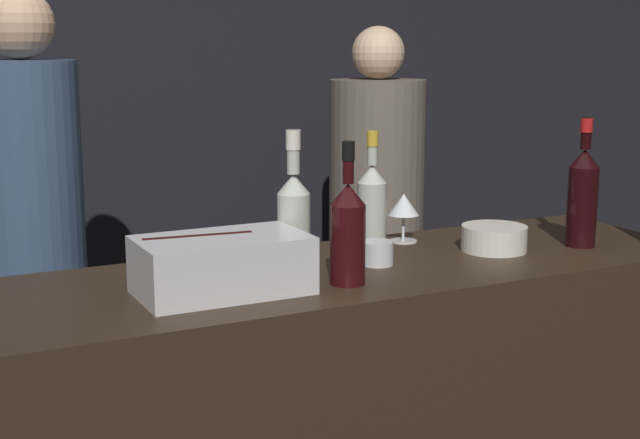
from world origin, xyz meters
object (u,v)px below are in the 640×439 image
(ice_bin_with_bottles, at_px, (221,263))
(wine_glass, at_px, (404,206))
(rose_wine_bottle, at_px, (372,204))
(red_wine_bottle_black_foil, at_px, (348,230))
(candle_votive, at_px, (377,253))
(white_wine_bottle, at_px, (294,216))
(person_in_hoodie, at_px, (376,210))
(bowl_white, at_px, (494,237))
(red_wine_bottle_tall, at_px, (583,194))
(person_blond_tee, at_px, (32,243))

(ice_bin_with_bottles, xyz_separation_m, wine_glass, (0.63, 0.26, 0.03))
(rose_wine_bottle, relative_size, red_wine_bottle_black_foil, 0.97)
(candle_votive, relative_size, white_wine_bottle, 0.24)
(wine_glass, distance_m, white_wine_bottle, 0.45)
(person_in_hoodie, bearing_deg, bowl_white, -20.72)
(white_wine_bottle, bearing_deg, candle_votive, -8.13)
(red_wine_bottle_black_foil, distance_m, white_wine_bottle, 0.17)
(red_wine_bottle_tall, distance_m, white_wine_bottle, 0.82)
(person_blond_tee, bearing_deg, wine_glass, -172.60)
(bowl_white, xyz_separation_m, wine_glass, (-0.16, 0.20, 0.06))
(wine_glass, relative_size, white_wine_bottle, 0.39)
(red_wine_bottle_black_foil, bearing_deg, bowl_white, 13.16)
(candle_votive, height_order, rose_wine_bottle, rose_wine_bottle)
(white_wine_bottle, height_order, person_in_hoodie, person_in_hoodie)
(bowl_white, bearing_deg, white_wine_bottle, 176.24)
(rose_wine_bottle, bearing_deg, wine_glass, 19.97)
(candle_votive, xyz_separation_m, red_wine_bottle_tall, (0.60, -0.07, 0.11))
(red_wine_bottle_tall, xyz_separation_m, person_in_hoodie, (0.13, 1.31, -0.27))
(ice_bin_with_bottles, height_order, bowl_white, ice_bin_with_bottles)
(wine_glass, distance_m, candle_votive, 0.29)
(candle_votive, height_order, white_wine_bottle, white_wine_bottle)
(person_in_hoodie, bearing_deg, white_wine_bottle, -41.93)
(ice_bin_with_bottles, bearing_deg, wine_glass, 22.56)
(rose_wine_bottle, distance_m, person_blond_tee, 1.09)
(ice_bin_with_bottles, bearing_deg, rose_wine_bottle, 23.20)
(person_in_hoodie, height_order, person_blond_tee, person_blond_tee)
(red_wine_bottle_tall, bearing_deg, person_blond_tee, 142.68)
(person_in_hoodie, bearing_deg, ice_bin_with_bottles, -45.67)
(rose_wine_bottle, xyz_separation_m, white_wine_bottle, (-0.28, -0.12, 0.01))
(ice_bin_with_bottles, height_order, rose_wine_bottle, rose_wine_bottle)
(ice_bin_with_bottles, relative_size, bowl_white, 2.13)
(bowl_white, relative_size, red_wine_bottle_tall, 0.50)
(bowl_white, height_order, red_wine_bottle_black_foil, red_wine_bottle_black_foil)
(rose_wine_bottle, height_order, red_wine_bottle_black_foil, red_wine_bottle_black_foil)
(ice_bin_with_bottles, distance_m, candle_votive, 0.44)
(candle_votive, xyz_separation_m, rose_wine_bottle, (0.07, 0.15, 0.09))
(rose_wine_bottle, bearing_deg, person_in_hoodie, 58.92)
(bowl_white, xyz_separation_m, white_wine_bottle, (-0.57, 0.04, 0.10))
(rose_wine_bottle, bearing_deg, person_blond_tee, 134.66)
(candle_votive, distance_m, white_wine_bottle, 0.24)
(wine_glass, distance_m, rose_wine_bottle, 0.14)
(red_wine_bottle_tall, bearing_deg, white_wine_bottle, 173.15)
(white_wine_bottle, bearing_deg, person_in_hoodie, 52.12)
(bowl_white, xyz_separation_m, red_wine_bottle_black_foil, (-0.51, -0.12, 0.09))
(wine_glass, xyz_separation_m, white_wine_bottle, (-0.41, -0.16, 0.04))
(bowl_white, relative_size, wine_glass, 1.28)
(ice_bin_with_bottles, distance_m, person_blond_tee, 1.02)
(wine_glass, height_order, rose_wine_bottle, rose_wine_bottle)
(ice_bin_with_bottles, distance_m, person_in_hoodie, 1.76)
(red_wine_bottle_black_foil, bearing_deg, wine_glass, 42.47)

